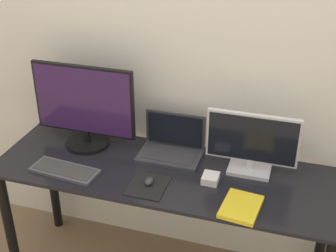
{
  "coord_description": "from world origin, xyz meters",
  "views": [
    {
      "loc": [
        0.61,
        -1.63,
        2.12
      ],
      "look_at": [
        -0.0,
        0.37,
        0.99
      ],
      "focal_mm": 50.0,
      "sensor_mm": 36.0,
      "label": 1
    }
  ],
  "objects_px": {
    "keyboard": "(65,170)",
    "book": "(241,207)",
    "power_brick": "(211,178)",
    "monitor_right": "(252,143)",
    "laptop": "(172,145)",
    "mouse": "(149,181)",
    "monitor_left": "(84,107)"
  },
  "relations": [
    {
      "from": "laptop",
      "to": "keyboard",
      "type": "height_order",
      "value": "laptop"
    },
    {
      "from": "monitor_left",
      "to": "power_brick",
      "type": "bearing_deg",
      "value": -11.7
    },
    {
      "from": "book",
      "to": "power_brick",
      "type": "relative_size",
      "value": 2.59
    },
    {
      "from": "monitor_right",
      "to": "keyboard",
      "type": "height_order",
      "value": "monitor_right"
    },
    {
      "from": "laptop",
      "to": "mouse",
      "type": "xyz_separation_m",
      "value": [
        -0.02,
        -0.31,
        -0.03
      ]
    },
    {
      "from": "power_brick",
      "to": "monitor_right",
      "type": "bearing_deg",
      "value": 42.25
    },
    {
      "from": "monitor_right",
      "to": "mouse",
      "type": "bearing_deg",
      "value": -149.33
    },
    {
      "from": "keyboard",
      "to": "power_brick",
      "type": "distance_m",
      "value": 0.75
    },
    {
      "from": "monitor_right",
      "to": "laptop",
      "type": "xyz_separation_m",
      "value": [
        -0.43,
        0.04,
        -0.11
      ]
    },
    {
      "from": "book",
      "to": "monitor_left",
      "type": "bearing_deg",
      "value": 160.85
    },
    {
      "from": "monitor_left",
      "to": "laptop",
      "type": "relative_size",
      "value": 1.72
    },
    {
      "from": "monitor_left",
      "to": "mouse",
      "type": "relative_size",
      "value": 9.34
    },
    {
      "from": "mouse",
      "to": "power_brick",
      "type": "relative_size",
      "value": 0.68
    },
    {
      "from": "laptop",
      "to": "mouse",
      "type": "bearing_deg",
      "value": -94.39
    },
    {
      "from": "monitor_left",
      "to": "laptop",
      "type": "height_order",
      "value": "monitor_left"
    },
    {
      "from": "monitor_right",
      "to": "mouse",
      "type": "relative_size",
      "value": 7.49
    },
    {
      "from": "book",
      "to": "power_brick",
      "type": "height_order",
      "value": "power_brick"
    },
    {
      "from": "monitor_left",
      "to": "monitor_right",
      "type": "bearing_deg",
      "value": 0.0
    },
    {
      "from": "laptop",
      "to": "keyboard",
      "type": "bearing_deg",
      "value": -145.19
    },
    {
      "from": "book",
      "to": "power_brick",
      "type": "distance_m",
      "value": 0.25
    },
    {
      "from": "mouse",
      "to": "laptop",
      "type": "bearing_deg",
      "value": 85.61
    },
    {
      "from": "laptop",
      "to": "mouse",
      "type": "relative_size",
      "value": 5.42
    },
    {
      "from": "power_brick",
      "to": "laptop",
      "type": "bearing_deg",
      "value": 142.97
    },
    {
      "from": "mouse",
      "to": "book",
      "type": "xyz_separation_m",
      "value": [
        0.47,
        -0.05,
        -0.01
      ]
    },
    {
      "from": "monitor_left",
      "to": "power_brick",
      "type": "height_order",
      "value": "monitor_left"
    },
    {
      "from": "monitor_left",
      "to": "laptop",
      "type": "bearing_deg",
      "value": 4.84
    },
    {
      "from": "mouse",
      "to": "book",
      "type": "bearing_deg",
      "value": -6.5
    },
    {
      "from": "mouse",
      "to": "monitor_left",
      "type": "bearing_deg",
      "value": 149.87
    },
    {
      "from": "keyboard",
      "to": "book",
      "type": "bearing_deg",
      "value": -1.98
    },
    {
      "from": "power_brick",
      "to": "keyboard",
      "type": "bearing_deg",
      "value": -169.57
    },
    {
      "from": "mouse",
      "to": "power_brick",
      "type": "xyz_separation_m",
      "value": [
        0.29,
        0.12,
        -0.0
      ]
    },
    {
      "from": "monitor_left",
      "to": "power_brick",
      "type": "xyz_separation_m",
      "value": [
        0.75,
        -0.16,
        -0.22
      ]
    }
  ]
}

